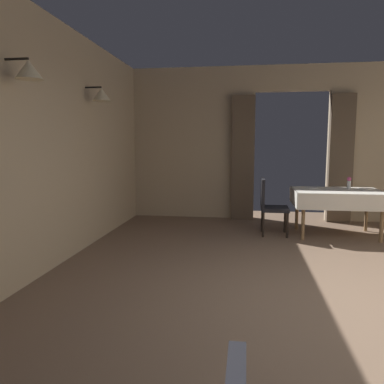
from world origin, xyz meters
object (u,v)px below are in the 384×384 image
Objects in this scene: flower_vase_mid at (349,183)px; plate_mid_b at (367,189)px; dining_table_mid at (337,196)px; plate_mid_c at (311,188)px; chair_mid_left at (270,204)px.

plate_mid_b is (0.29, 0.03, -0.10)m from flower_vase_mid.
flower_vase_mid is at bearing 37.20° from dining_table_mid.
plate_mid_c is at bearing 177.20° from plate_mid_b.
plate_mid_c is at bearing 148.27° from dining_table_mid.
chair_mid_left is at bearing -154.13° from plate_mid_c.
flower_vase_mid is at bearing -6.88° from plate_mid_c.
plate_mid_b is (1.59, 0.30, 0.24)m from chair_mid_left.
plate_mid_c is (0.70, 0.34, 0.24)m from chair_mid_left.
dining_table_mid is at bearing -31.73° from plate_mid_c.
plate_mid_b is at bearing 20.62° from dining_table_mid.
dining_table_mid is 6.71× the size of plate_mid_c.
plate_mid_b is (0.51, 0.19, 0.10)m from dining_table_mid.
flower_vase_mid reaches higher than plate_mid_b.
flower_vase_mid is at bearing 11.78° from chair_mid_left.
chair_mid_left is at bearing -174.30° from dining_table_mid.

